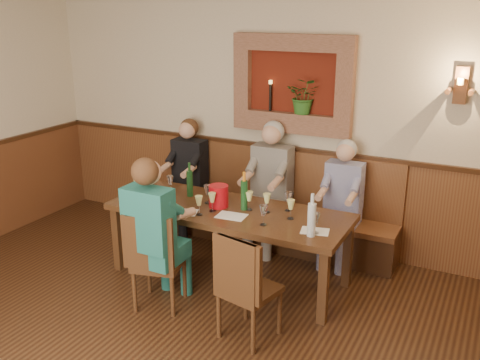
{
  "coord_description": "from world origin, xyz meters",
  "views": [
    {
      "loc": [
        2.33,
        -2.49,
        2.66
      ],
      "look_at": [
        0.1,
        1.9,
        1.05
      ],
      "focal_mm": 40.0,
      "sensor_mm": 36.0,
      "label": 1
    }
  ],
  "objects_px": {
    "wine_bottle_green_a": "(244,194)",
    "wine_bottle_green_b": "(190,183)",
    "person_bench_mid": "(269,197)",
    "spittoon_bucket": "(219,196)",
    "person_chair_front": "(157,246)",
    "person_bench_right": "(340,214)",
    "water_bottle": "(312,219)",
    "chair_near_left": "(159,278)",
    "chair_near_right": "(248,307)",
    "person_bench_left": "(187,186)",
    "bench": "(267,217)",
    "dining_table": "(229,216)"
  },
  "relations": [
    {
      "from": "water_bottle",
      "to": "person_bench_right",
      "type": "bearing_deg",
      "value": 92.83
    },
    {
      "from": "person_bench_left",
      "to": "wine_bottle_green_b",
      "type": "distance_m",
      "value": 0.9
    },
    {
      "from": "person_bench_left",
      "to": "spittoon_bucket",
      "type": "bearing_deg",
      "value": -42.27
    },
    {
      "from": "chair_near_right",
      "to": "person_bench_left",
      "type": "relative_size",
      "value": 0.69
    },
    {
      "from": "chair_near_right",
      "to": "dining_table",
      "type": "bearing_deg",
      "value": 138.74
    },
    {
      "from": "person_bench_right",
      "to": "chair_near_right",
      "type": "bearing_deg",
      "value": -98.83
    },
    {
      "from": "wine_bottle_green_b",
      "to": "person_bench_right",
      "type": "bearing_deg",
      "value": 25.71
    },
    {
      "from": "wine_bottle_green_a",
      "to": "wine_bottle_green_b",
      "type": "bearing_deg",
      "value": 172.13
    },
    {
      "from": "chair_near_right",
      "to": "person_bench_mid",
      "type": "height_order",
      "value": "person_bench_mid"
    },
    {
      "from": "chair_near_left",
      "to": "bench",
      "type": "bearing_deg",
      "value": 64.43
    },
    {
      "from": "person_chair_front",
      "to": "chair_near_right",
      "type": "bearing_deg",
      "value": -4.27
    },
    {
      "from": "chair_near_right",
      "to": "person_bench_mid",
      "type": "relative_size",
      "value": 0.65
    },
    {
      "from": "chair_near_left",
      "to": "person_bench_right",
      "type": "bearing_deg",
      "value": 38.02
    },
    {
      "from": "person_bench_left",
      "to": "person_chair_front",
      "type": "xyz_separation_m",
      "value": [
        0.71,
        -1.62,
        0.03
      ]
    },
    {
      "from": "dining_table",
      "to": "wine_bottle_green_a",
      "type": "height_order",
      "value": "wine_bottle_green_a"
    },
    {
      "from": "chair_near_right",
      "to": "person_bench_right",
      "type": "relative_size",
      "value": 0.71
    },
    {
      "from": "spittoon_bucket",
      "to": "wine_bottle_green_b",
      "type": "relative_size",
      "value": 0.61
    },
    {
      "from": "person_bench_left",
      "to": "person_bench_right",
      "type": "height_order",
      "value": "person_bench_left"
    },
    {
      "from": "person_bench_mid",
      "to": "water_bottle",
      "type": "relative_size",
      "value": 3.77
    },
    {
      "from": "wine_bottle_green_b",
      "to": "chair_near_left",
      "type": "bearing_deg",
      "value": -76.36
    },
    {
      "from": "wine_bottle_green_b",
      "to": "water_bottle",
      "type": "distance_m",
      "value": 1.54
    },
    {
      "from": "wine_bottle_green_a",
      "to": "water_bottle",
      "type": "height_order",
      "value": "water_bottle"
    },
    {
      "from": "spittoon_bucket",
      "to": "dining_table",
      "type": "bearing_deg",
      "value": -5.84
    },
    {
      "from": "person_bench_mid",
      "to": "person_chair_front",
      "type": "bearing_deg",
      "value": -103.37
    },
    {
      "from": "person_chair_front",
      "to": "water_bottle",
      "type": "height_order",
      "value": "person_chair_front"
    },
    {
      "from": "person_bench_mid",
      "to": "spittoon_bucket",
      "type": "height_order",
      "value": "person_bench_mid"
    },
    {
      "from": "chair_near_left",
      "to": "wine_bottle_green_b",
      "type": "bearing_deg",
      "value": 88.58
    },
    {
      "from": "dining_table",
      "to": "person_bench_mid",
      "type": "height_order",
      "value": "person_bench_mid"
    },
    {
      "from": "chair_near_right",
      "to": "spittoon_bucket",
      "type": "bearing_deg",
      "value": 143.18
    },
    {
      "from": "chair_near_left",
      "to": "spittoon_bucket",
      "type": "xyz_separation_m",
      "value": [
        0.2,
        0.78,
        0.59
      ]
    },
    {
      "from": "person_bench_mid",
      "to": "spittoon_bucket",
      "type": "relative_size",
      "value": 6.63
    },
    {
      "from": "person_bench_right",
      "to": "spittoon_bucket",
      "type": "bearing_deg",
      "value": -140.69
    },
    {
      "from": "person_chair_front",
      "to": "wine_bottle_green_b",
      "type": "height_order",
      "value": "person_chair_front"
    },
    {
      "from": "bench",
      "to": "chair_near_left",
      "type": "distance_m",
      "value": 1.74
    },
    {
      "from": "bench",
      "to": "person_bench_mid",
      "type": "height_order",
      "value": "person_bench_mid"
    },
    {
      "from": "person_bench_left",
      "to": "person_bench_right",
      "type": "bearing_deg",
      "value": 0.04
    },
    {
      "from": "spittoon_bucket",
      "to": "water_bottle",
      "type": "height_order",
      "value": "water_bottle"
    },
    {
      "from": "wine_bottle_green_a",
      "to": "water_bottle",
      "type": "distance_m",
      "value": 0.86
    },
    {
      "from": "bench",
      "to": "wine_bottle_green_b",
      "type": "bearing_deg",
      "value": -124.31
    },
    {
      "from": "chair_near_right",
      "to": "water_bottle",
      "type": "distance_m",
      "value": 0.93
    },
    {
      "from": "bench",
      "to": "person_chair_front",
      "type": "xyz_separation_m",
      "value": [
        -0.32,
        -1.72,
        0.27
      ]
    },
    {
      "from": "person_bench_right",
      "to": "person_chair_front",
      "type": "xyz_separation_m",
      "value": [
        -1.21,
        -1.62,
        0.05
      ]
    },
    {
      "from": "person_bench_right",
      "to": "wine_bottle_green_b",
      "type": "height_order",
      "value": "person_bench_right"
    },
    {
      "from": "person_bench_left",
      "to": "person_bench_right",
      "type": "distance_m",
      "value": 1.92
    },
    {
      "from": "person_bench_left",
      "to": "person_bench_mid",
      "type": "height_order",
      "value": "person_bench_mid"
    },
    {
      "from": "person_chair_front",
      "to": "wine_bottle_green_a",
      "type": "height_order",
      "value": "person_chair_front"
    },
    {
      "from": "person_bench_right",
      "to": "chair_near_left",
      "type": "bearing_deg",
      "value": -126.91
    },
    {
      "from": "person_bench_right",
      "to": "bench",
      "type": "bearing_deg",
      "value": 173.4
    },
    {
      "from": "person_bench_mid",
      "to": "wine_bottle_green_a",
      "type": "xyz_separation_m",
      "value": [
        0.08,
        -0.78,
        0.3
      ]
    },
    {
      "from": "wine_bottle_green_a",
      "to": "chair_near_right",
      "type": "bearing_deg",
      "value": -61.65
    }
  ]
}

